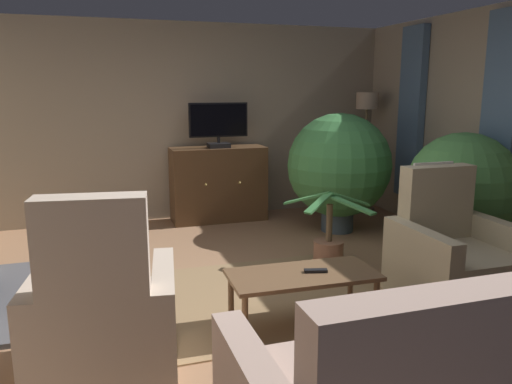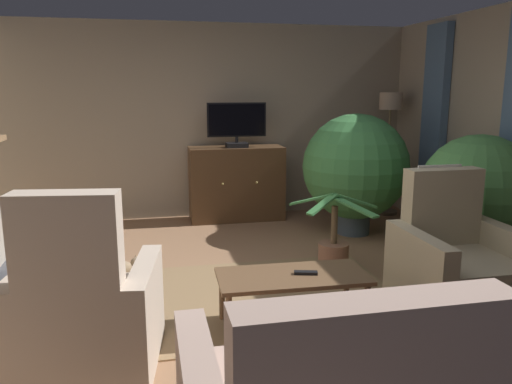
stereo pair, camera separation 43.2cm
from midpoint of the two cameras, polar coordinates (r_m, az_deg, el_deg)
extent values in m
cube|color=#936B4C|center=(4.37, 2.68, -11.98)|extent=(6.06, 6.34, 0.04)
cube|color=gray|center=(6.88, -3.49, 7.93)|extent=(6.06, 0.10, 2.57)
cube|color=slate|center=(6.78, 21.28, 8.20)|extent=(0.10, 0.44, 2.16)
cube|color=#8E704C|center=(4.31, 1.80, -11.95)|extent=(2.55, 1.72, 0.01)
cube|color=#4C4C51|center=(4.85, -23.97, -10.08)|extent=(0.50, 1.73, 0.04)
cube|color=#352315|center=(6.79, -0.37, -2.83)|extent=(1.17, 0.41, 0.06)
cube|color=#4C331E|center=(6.69, -0.38, 0.96)|extent=(1.23, 0.47, 0.97)
sphere|color=tan|center=(6.40, -1.87, 0.90)|extent=(0.03, 0.03, 0.03)
sphere|color=tan|center=(6.49, 1.99, 1.05)|extent=(0.03, 0.03, 0.03)
cube|color=black|center=(6.57, -0.29, 5.31)|extent=(0.28, 0.20, 0.06)
cylinder|color=black|center=(6.56, -0.29, 5.92)|extent=(0.04, 0.04, 0.08)
cube|color=black|center=(6.54, -0.29, 8.17)|extent=(0.76, 0.05, 0.44)
cube|color=black|center=(6.51, -0.24, 8.15)|extent=(0.72, 0.01, 0.40)
cube|color=brown|center=(3.73, 7.52, -9.49)|extent=(1.10, 0.54, 0.03)
cylinder|color=brown|center=(4.15, 13.18, -10.49)|extent=(0.04, 0.04, 0.38)
cylinder|color=brown|center=(3.88, -0.63, -11.78)|extent=(0.04, 0.04, 0.38)
cylinder|color=brown|center=(3.82, 15.66, -12.68)|extent=(0.04, 0.04, 0.38)
cylinder|color=brown|center=(3.52, 0.54, -14.38)|extent=(0.04, 0.04, 0.38)
cube|color=black|center=(3.74, 9.00, -9.06)|extent=(0.18, 0.09, 0.02)
cube|color=#BC9E8E|center=(2.11, 19.38, -18.58)|extent=(1.11, 0.20, 0.57)
cube|color=#B2A899|center=(2.28, 11.44, -20.49)|extent=(0.37, 0.15, 0.36)
cube|color=#C6B29E|center=(3.41, -14.74, -14.98)|extent=(0.69, 0.90, 0.46)
cube|color=#C6B29E|center=(2.89, -16.51, -7.21)|extent=(0.60, 0.26, 0.73)
cube|color=#C6B29E|center=(3.45, -20.80, -13.21)|extent=(0.24, 0.83, 0.66)
cube|color=#C6B29E|center=(3.31, -8.62, -13.56)|extent=(0.24, 0.83, 0.66)
cube|color=tan|center=(4.42, 24.82, -9.39)|extent=(0.64, 0.87, 0.45)
cube|color=tan|center=(4.53, 22.85, -1.52)|extent=(0.64, 0.18, 0.63)
cube|color=tan|center=(4.62, 28.79, -7.55)|extent=(0.13, 0.87, 0.65)
cube|color=tan|center=(4.17, 20.66, -8.81)|extent=(0.13, 0.87, 0.65)
cube|color=white|center=(4.55, 22.57, 1.33)|extent=(0.39, 0.02, 0.24)
cylinder|color=#99664C|center=(4.92, 11.25, -7.36)|extent=(0.29, 0.29, 0.29)
cylinder|color=brown|center=(4.82, 11.40, -3.68)|extent=(0.06, 0.06, 0.36)
cube|color=#3D7F42|center=(4.86, 13.77, -1.01)|extent=(0.40, 0.08, 0.15)
cube|color=#3D7F42|center=(5.00, 11.78, -0.57)|extent=(0.29, 0.44, 0.11)
cube|color=#3D7F42|center=(4.85, 8.91, -0.84)|extent=(0.39, 0.36, 0.16)
cube|color=#3D7F42|center=(4.64, 10.14, -1.44)|extent=(0.33, 0.22, 0.15)
cube|color=#3D7F42|center=(4.61, 13.79, -1.70)|extent=(0.27, 0.49, 0.10)
cylinder|color=#3D4C5B|center=(6.28, 12.88, -3.42)|extent=(0.39, 0.39, 0.26)
sphere|color=#3D7F42|center=(6.14, 13.17, 2.78)|extent=(1.25, 1.25, 1.25)
cylinder|color=#3D4C5B|center=(5.56, 25.34, -6.31)|extent=(0.25, 0.25, 0.25)
sphere|color=#4C8E47|center=(5.42, 25.91, -0.03)|extent=(1.12, 1.12, 1.12)
ellipsoid|color=#937A5B|center=(4.83, -13.09, -8.62)|extent=(0.36, 0.26, 0.16)
sphere|color=#937A5B|center=(4.89, -10.83, -7.98)|extent=(0.12, 0.12, 0.12)
cone|color=#937A5B|center=(4.90, -11.00, -7.22)|extent=(0.04, 0.04, 0.04)
cone|color=#937A5B|center=(4.84, -10.72, -7.45)|extent=(0.04, 0.04, 0.04)
cylinder|color=#937A5B|center=(4.81, -16.22, -9.30)|extent=(0.22, 0.11, 0.09)
cylinder|color=#4C4233|center=(7.39, 16.00, -2.17)|extent=(0.34, 0.34, 0.04)
cylinder|color=olive|center=(7.26, 16.31, 3.22)|extent=(0.03, 0.03, 1.45)
cylinder|color=tan|center=(7.19, 16.70, 9.82)|extent=(0.30, 0.30, 0.22)
camera|label=1|loc=(0.22, -87.14, 0.59)|focal=35.41mm
camera|label=2|loc=(0.22, 92.86, -0.59)|focal=35.41mm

